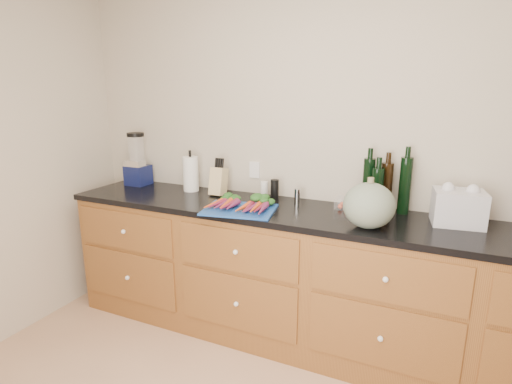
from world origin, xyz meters
The scene contains 15 objects.
wall_back centered at (0.00, 1.62, 1.30)m, with size 4.10×0.05×2.60m, color beige.
cabinets centered at (0.00, 1.30, 0.45)m, with size 3.60×0.64×0.90m.
countertop centered at (0.00, 1.30, 0.92)m, with size 3.64×0.62×0.04m, color black.
cutting_board centered at (-0.50, 1.14, 0.95)m, with size 0.45×0.34×0.01m, color #194596.
carrots centered at (-0.50, 1.18, 0.98)m, with size 0.40×0.29×0.06m.
squash centered at (0.31, 1.15, 1.07)m, with size 0.29×0.29×0.26m, color #5A6958.
blender_appliance centered at (-1.60, 1.46, 1.13)m, with size 0.17×0.17×0.43m.
paper_towel centered at (-1.08, 1.46, 1.07)m, with size 0.12×0.12×0.27m, color white.
knife_block centered at (-0.83, 1.44, 1.04)m, with size 0.10×0.10×0.20m, color tan.
grinder_salt centered at (-0.47, 1.48, 1.00)m, with size 0.05×0.05×0.13m, color silver.
grinder_pepper centered at (-0.39, 1.48, 1.01)m, with size 0.06×0.06×0.15m, color black.
canister_chrome centered at (-0.22, 1.48, 0.99)m, with size 0.04×0.04×0.10m, color silver.
tomato_box centered at (0.13, 1.47, 0.98)m, with size 0.15×0.12×0.07m, color white.
bottles centered at (0.35, 1.51, 1.10)m, with size 0.30×0.15×0.36m.
grocery_bag centered at (0.78, 1.42, 1.04)m, with size 0.27×0.22×0.20m, color silver, non-canonical shape.
Camera 1 is at (0.62, -1.08, 1.70)m, focal length 28.00 mm.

